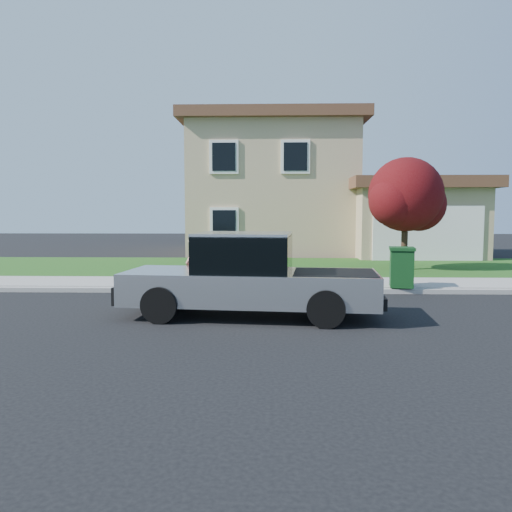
{
  "coord_description": "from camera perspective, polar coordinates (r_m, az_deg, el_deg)",
  "views": [
    {
      "loc": [
        -0.1,
        -10.14,
        2.12
      ],
      "look_at": [
        -0.4,
        0.35,
        1.2
      ],
      "focal_mm": 35.0,
      "sensor_mm": 36.0,
      "label": 1
    }
  ],
  "objects": [
    {
      "name": "lawn",
      "position": [
        18.79,
        5.02,
        -1.34
      ],
      "size": [
        40.0,
        7.0,
        0.1
      ],
      "primitive_type": "cube",
      "color": "#124013",
      "rests_on": "ground"
    },
    {
      "name": "house",
      "position": [
        26.58,
        4.76,
        7.25
      ],
      "size": [
        14.0,
        11.3,
        6.85
      ],
      "color": "tan",
      "rests_on": "ground"
    },
    {
      "name": "woman",
      "position": [
        11.4,
        -6.75,
        -1.83
      ],
      "size": [
        0.58,
        0.42,
        1.62
      ],
      "rotation": [
        0.0,
        0.0,
        3.0
      ],
      "color": "tan",
      "rests_on": "ground"
    },
    {
      "name": "curb",
      "position": [
        13.25,
        6.42,
        -3.97
      ],
      "size": [
        40.0,
        0.2,
        0.12
      ],
      "primitive_type": "cube",
      "color": "gray",
      "rests_on": "ground"
    },
    {
      "name": "ornamental_tree",
      "position": [
        18.35,
        16.84,
        6.34
      ],
      "size": [
        2.87,
        2.59,
        3.94
      ],
      "color": "black",
      "rests_on": "lawn"
    },
    {
      "name": "pickup_truck",
      "position": [
        10.12,
        -0.76,
        -2.49
      ],
      "size": [
        5.35,
        2.26,
        1.71
      ],
      "rotation": [
        0.0,
        0.0,
        -0.1
      ],
      "color": "black",
      "rests_on": "ground"
    },
    {
      "name": "trash_bin",
      "position": [
        13.76,
        16.3,
        -1.19
      ],
      "size": [
        0.77,
        0.85,
        1.05
      ],
      "rotation": [
        0.0,
        0.0,
        -0.19
      ],
      "color": "#0E3514",
      "rests_on": "sidewalk"
    },
    {
      "name": "sidewalk",
      "position": [
        14.33,
        6.06,
        -3.23
      ],
      "size": [
        40.0,
        2.0,
        0.15
      ],
      "primitive_type": "cube",
      "color": "gray",
      "rests_on": "ground"
    },
    {
      "name": "ground",
      "position": [
        10.36,
        2.19,
        -6.8
      ],
      "size": [
        80.0,
        80.0,
        0.0
      ],
      "primitive_type": "plane",
      "color": "black",
      "rests_on": "ground"
    }
  ]
}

